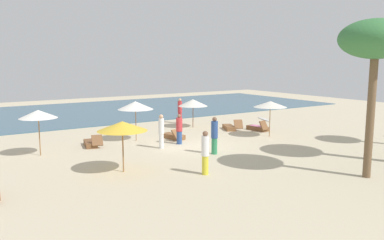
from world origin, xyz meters
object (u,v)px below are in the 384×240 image
object	(u,v)px
umbrella_1	(270,104)
umbrella_0	(193,103)
umbrella_4	(38,114)
umbrella_2	(122,126)
lounger_2	(174,136)
umbrella_3	(135,105)
palm_2	(376,42)
lounger_1	(230,127)
person_1	(214,135)
lounger_0	(258,128)
person_3	(205,152)
person_0	(179,129)
person_2	(180,111)
person_4	(161,131)
lounger_3	(91,143)
surfboard	(264,119)

from	to	relation	value
umbrella_1	umbrella_0	bearing A→B (deg)	111.41
umbrella_4	umbrella_0	bearing A→B (deg)	14.41
umbrella_2	umbrella_0	bearing A→B (deg)	42.12
umbrella_0	lounger_2	world-z (taller)	umbrella_0
umbrella_3	umbrella_4	size ratio (longest dim) A/B	1.02
palm_2	lounger_1	bearing A→B (deg)	79.38
person_1	lounger_0	bearing A→B (deg)	30.51
umbrella_2	person_3	distance (m)	3.60
person_3	person_0	bearing A→B (deg)	68.97
lounger_0	lounger_1	size ratio (longest dim) A/B	0.98
person_2	person_3	bearing A→B (deg)	-116.76
umbrella_2	umbrella_4	size ratio (longest dim) A/B	0.95
umbrella_0	lounger_2	size ratio (longest dim) A/B	1.15
umbrella_1	umbrella_3	size ratio (longest dim) A/B	0.95
umbrella_3	lounger_1	world-z (taller)	umbrella_3
lounger_1	person_0	xyz separation A→B (m)	(-5.23, -2.04, 0.67)
umbrella_2	lounger_0	size ratio (longest dim) A/B	1.26
person_0	umbrella_0	bearing A→B (deg)	49.03
lounger_1	person_3	size ratio (longest dim) A/B	0.96
person_3	person_4	size ratio (longest dim) A/B	1.00
lounger_2	person_4	world-z (taller)	person_4
person_0	person_1	xyz separation A→B (m)	(0.25, -2.99, 0.11)
umbrella_0	person_4	world-z (taller)	umbrella_0
lounger_2	lounger_3	world-z (taller)	lounger_3
person_0	palm_2	world-z (taller)	palm_2
lounger_3	person_3	distance (m)	8.10
umbrella_0	person_3	distance (m)	11.52
umbrella_4	lounger_2	bearing A→B (deg)	-0.40
surfboard	person_3	bearing A→B (deg)	-141.87
palm_2	surfboard	size ratio (longest dim) A/B	2.80
umbrella_4	lounger_2	xyz separation A→B (m)	(7.60, -0.05, -1.89)
umbrella_3	person_4	bearing A→B (deg)	-83.88
lounger_3	person_4	world-z (taller)	person_4
person_2	umbrella_4	bearing A→B (deg)	-156.44
umbrella_2	lounger_2	xyz separation A→B (m)	(5.31, 4.88, -1.79)
umbrella_0	person_2	world-z (taller)	umbrella_0
person_0	umbrella_2	bearing A→B (deg)	-144.35
lounger_3	person_1	distance (m)	6.91
umbrella_0	person_4	distance (m)	6.90
lounger_0	palm_2	bearing A→B (deg)	-109.12
person_0	umbrella_1	bearing A→B (deg)	-11.33
person_3	umbrella_3	bearing A→B (deg)	86.09
lounger_3	palm_2	xyz separation A→B (m)	(7.43, -11.61, 5.19)
umbrella_3	person_1	xyz separation A→B (m)	(1.89, -5.15, -1.12)
lounger_3	surfboard	xyz separation A→B (m)	(14.76, 2.11, -0.13)
lounger_2	palm_2	size ratio (longest dim) A/B	0.29
umbrella_3	palm_2	world-z (taller)	palm_2
lounger_0	surfboard	bearing A→B (deg)	42.36
lounger_2	person_1	distance (m)	4.46
lounger_1	lounger_2	xyz separation A→B (m)	(-4.77, -0.64, -0.00)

